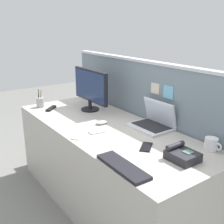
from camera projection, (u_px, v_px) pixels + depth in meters
name	position (u px, v px, depth m)	size (l,w,h in m)	color
ground_plane	(108.00, 202.00, 2.59)	(10.00, 10.00, 0.00)	slate
desk	(107.00, 166.00, 2.47)	(2.01, 0.79, 0.74)	#ADA89E
cubicle_divider	(145.00, 128.00, 2.63)	(2.21, 0.08, 1.26)	slate
desktop_monitor	(90.00, 88.00, 2.74)	(0.55, 0.18, 0.40)	black
laptop	(154.00, 121.00, 2.33)	(0.34, 0.26, 0.22)	silver
desk_phone	(182.00, 155.00, 1.78)	(0.19, 0.16, 0.09)	#232328
keyboard_main	(123.00, 167.00, 1.68)	(0.41, 0.12, 0.02)	black
computer_mouse_right_hand	(101.00, 123.00, 2.41)	(0.06, 0.10, 0.03)	silver
pen_cup	(40.00, 102.00, 2.89)	(0.08, 0.08, 0.19)	#99999E
cell_phone_silver_slab	(97.00, 132.00, 2.24)	(0.07, 0.13, 0.01)	#B7BAC1
cell_phone_white_slab	(78.00, 136.00, 2.15)	(0.07, 0.13, 0.01)	silver
cell_phone_black_slab	(146.00, 147.00, 1.97)	(0.07, 0.15, 0.01)	black
tv_remote	(51.00, 108.00, 2.83)	(0.04, 0.17, 0.02)	black
coffee_mug	(211.00, 144.00, 1.92)	(0.13, 0.09, 0.09)	white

